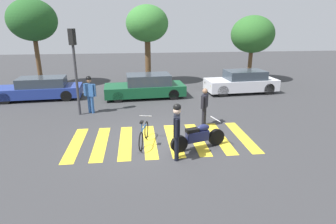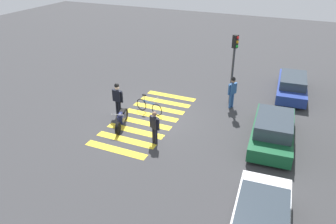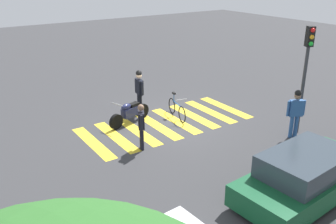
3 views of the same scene
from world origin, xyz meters
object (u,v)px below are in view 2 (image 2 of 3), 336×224
(leaning_bicycle, at_px, (149,106))
(car_green_compact, at_px, (273,130))
(traffic_light_pole, at_px, (234,59))
(car_white_van, at_px, (260,224))
(pedestrian_bystander, at_px, (232,90))
(car_blue_hatchback, at_px, (292,85))
(officer_by_motorcycle, at_px, (118,97))
(police_motorcycle, at_px, (122,118))
(officer_on_foot, at_px, (155,126))

(leaning_bicycle, xyz_separation_m, car_green_compact, (0.34, 6.52, 0.27))
(leaning_bicycle, distance_m, traffic_light_pole, 5.27)
(car_green_compact, distance_m, car_white_van, 5.98)
(pedestrian_bystander, relative_size, car_blue_hatchback, 0.38)
(officer_by_motorcycle, bearing_deg, pedestrian_bystander, 123.47)
(police_motorcycle, height_order, traffic_light_pole, traffic_light_pole)
(officer_by_motorcycle, bearing_deg, leaning_bicycle, 128.26)
(car_blue_hatchback, bearing_deg, pedestrian_bystander, -41.87)
(pedestrian_bystander, bearing_deg, car_green_compact, 43.28)
(officer_on_foot, distance_m, traffic_light_pole, 6.19)
(police_motorcycle, distance_m, car_blue_hatchback, 10.58)
(police_motorcycle, xyz_separation_m, car_green_compact, (-1.54, 7.10, 0.19))
(police_motorcycle, bearing_deg, car_white_van, 59.56)
(officer_by_motorcycle, bearing_deg, police_motorcycle, 39.45)
(officer_by_motorcycle, height_order, pedestrian_bystander, officer_by_motorcycle)
(car_green_compact, xyz_separation_m, traffic_light_pole, (-3.27, -2.79, 2.03))
(leaning_bicycle, bearing_deg, traffic_light_pole, 128.20)
(pedestrian_bystander, bearing_deg, police_motorcycle, -46.29)
(pedestrian_bystander, bearing_deg, traffic_light_pole, -159.34)
(leaning_bicycle, bearing_deg, pedestrian_bystander, 121.77)
(car_white_van, bearing_deg, car_green_compact, -175.86)
(police_motorcycle, height_order, officer_on_foot, officer_on_foot)
(police_motorcycle, distance_m, officer_on_foot, 2.37)
(police_motorcycle, distance_m, officer_by_motorcycle, 1.29)
(car_green_compact, bearing_deg, officer_on_foot, -65.06)
(car_green_compact, bearing_deg, leaning_bicycle, -92.96)
(pedestrian_bystander, relative_size, car_white_van, 0.41)
(leaning_bicycle, height_order, car_blue_hatchback, car_blue_hatchback)
(officer_by_motorcycle, xyz_separation_m, traffic_light_pole, (-3.95, 5.01, 1.56))
(police_motorcycle, bearing_deg, traffic_light_pole, 138.14)
(leaning_bicycle, height_order, car_white_van, car_white_van)
(police_motorcycle, height_order, car_white_van, car_white_van)
(police_motorcycle, bearing_deg, officer_by_motorcycle, -140.55)
(officer_by_motorcycle, relative_size, traffic_light_pole, 0.48)
(officer_on_foot, bearing_deg, car_green_compact, 114.94)
(car_white_van, bearing_deg, leaning_bicycle, -132.17)
(car_green_compact, height_order, traffic_light_pole, traffic_light_pole)
(police_motorcycle, bearing_deg, car_green_compact, 102.21)
(leaning_bicycle, relative_size, officer_by_motorcycle, 0.91)
(police_motorcycle, xyz_separation_m, officer_by_motorcycle, (-0.86, -0.71, 0.66))
(car_blue_hatchback, height_order, traffic_light_pole, traffic_light_pole)
(officer_on_foot, bearing_deg, pedestrian_bystander, 155.50)
(car_blue_hatchback, relative_size, car_green_compact, 1.02)
(officer_on_foot, distance_m, car_white_van, 6.48)
(police_motorcycle, bearing_deg, leaning_bicycle, 162.83)
(police_motorcycle, xyz_separation_m, car_blue_hatchback, (-7.55, 7.41, 0.15))
(car_white_van, distance_m, traffic_light_pole, 9.98)
(traffic_light_pole, bearing_deg, officer_on_foot, -20.79)
(leaning_bicycle, height_order, traffic_light_pole, traffic_light_pole)
(officer_by_motorcycle, height_order, car_green_compact, officer_by_motorcycle)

